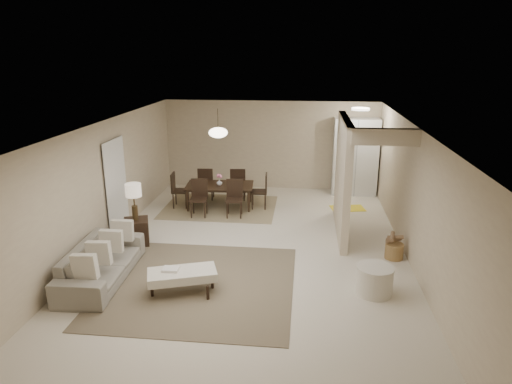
# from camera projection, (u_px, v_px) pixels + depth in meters

# --- Properties ---
(floor) EXTENTS (9.00, 9.00, 0.00)m
(floor) POSITION_uv_depth(u_px,v_px,m) (252.00, 252.00, 9.06)
(floor) COLOR beige
(floor) RESTS_ON ground
(ceiling) EXTENTS (9.00, 9.00, 0.00)m
(ceiling) POSITION_uv_depth(u_px,v_px,m) (252.00, 126.00, 8.32)
(ceiling) COLOR white
(ceiling) RESTS_ON back_wall
(back_wall) EXTENTS (6.00, 0.00, 6.00)m
(back_wall) POSITION_uv_depth(u_px,v_px,m) (271.00, 145.00, 12.96)
(back_wall) COLOR #B9A68C
(back_wall) RESTS_ON floor
(left_wall) EXTENTS (0.00, 9.00, 9.00)m
(left_wall) POSITION_uv_depth(u_px,v_px,m) (101.00, 187.00, 9.01)
(left_wall) COLOR #B9A68C
(left_wall) RESTS_ON floor
(right_wall) EXTENTS (0.00, 9.00, 9.00)m
(right_wall) POSITION_uv_depth(u_px,v_px,m) (414.00, 197.00, 8.38)
(right_wall) COLOR #B9A68C
(right_wall) RESTS_ON floor
(partition) EXTENTS (0.15, 2.50, 2.50)m
(partition) POSITION_uv_depth(u_px,v_px,m) (343.00, 177.00, 9.69)
(partition) COLOR #B9A68C
(partition) RESTS_ON floor
(doorway) EXTENTS (0.04, 0.90, 2.04)m
(doorway) POSITION_uv_depth(u_px,v_px,m) (116.00, 189.00, 9.64)
(doorway) COLOR black
(doorway) RESTS_ON floor
(pantry_cabinet) EXTENTS (1.20, 0.55, 2.10)m
(pantry_cabinet) POSITION_uv_depth(u_px,v_px,m) (355.00, 157.00, 12.44)
(pantry_cabinet) COLOR silver
(pantry_cabinet) RESTS_ON floor
(flush_light) EXTENTS (0.44, 0.44, 0.05)m
(flush_light) POSITION_uv_depth(u_px,v_px,m) (361.00, 109.00, 11.13)
(flush_light) COLOR white
(flush_light) RESTS_ON ceiling
(living_rug) EXTENTS (3.20, 3.20, 0.01)m
(living_rug) POSITION_uv_depth(u_px,v_px,m) (199.00, 284.00, 7.79)
(living_rug) COLOR brown
(living_rug) RESTS_ON floor
(sofa) EXTENTS (2.22, 0.95, 0.64)m
(sofa) POSITION_uv_depth(u_px,v_px,m) (101.00, 262.00, 7.87)
(sofa) COLOR gray
(sofa) RESTS_ON floor
(ottoman_bench) EXTENTS (1.21, 0.84, 0.40)m
(ottoman_bench) POSITION_uv_depth(u_px,v_px,m) (182.00, 275.00, 7.43)
(ottoman_bench) COLOR beige
(ottoman_bench) RESTS_ON living_rug
(side_table) EXTENTS (0.61, 0.61, 0.53)m
(side_table) POSITION_uv_depth(u_px,v_px,m) (137.00, 232.00, 9.35)
(side_table) COLOR black
(side_table) RESTS_ON floor
(table_lamp) EXTENTS (0.32, 0.32, 0.76)m
(table_lamp) POSITION_uv_depth(u_px,v_px,m) (133.00, 193.00, 9.11)
(table_lamp) COLOR #45341D
(table_lamp) RESTS_ON side_table
(round_pouf) EXTENTS (0.61, 0.61, 0.47)m
(round_pouf) POSITION_uv_depth(u_px,v_px,m) (375.00, 280.00, 7.44)
(round_pouf) COLOR beige
(round_pouf) RESTS_ON floor
(wicker_basket) EXTENTS (0.46, 0.46, 0.30)m
(wicker_basket) POSITION_uv_depth(u_px,v_px,m) (394.00, 251.00, 8.73)
(wicker_basket) COLOR brown
(wicker_basket) RESTS_ON floor
(dining_rug) EXTENTS (2.80, 2.10, 0.01)m
(dining_rug) POSITION_uv_depth(u_px,v_px,m) (220.00, 207.00, 11.62)
(dining_rug) COLOR #756548
(dining_rug) RESTS_ON floor
(dining_table) EXTENTS (1.74, 1.06, 0.59)m
(dining_table) POSITION_uv_depth(u_px,v_px,m) (220.00, 196.00, 11.53)
(dining_table) COLOR black
(dining_table) RESTS_ON dining_rug
(dining_chairs) EXTENTS (2.41, 1.81, 0.89)m
(dining_chairs) POSITION_uv_depth(u_px,v_px,m) (220.00, 191.00, 11.49)
(dining_chairs) COLOR black
(dining_chairs) RESTS_ON dining_rug
(vase) EXTENTS (0.18, 0.18, 0.15)m
(vase) POSITION_uv_depth(u_px,v_px,m) (219.00, 182.00, 11.42)
(vase) COLOR white
(vase) RESTS_ON dining_table
(yellow_mat) EXTENTS (0.92, 0.66, 0.01)m
(yellow_mat) POSITION_uv_depth(u_px,v_px,m) (348.00, 208.00, 11.53)
(yellow_mat) COLOR yellow
(yellow_mat) RESTS_ON floor
(pendant_light) EXTENTS (0.46, 0.46, 0.71)m
(pendant_light) POSITION_uv_depth(u_px,v_px,m) (218.00, 133.00, 11.05)
(pendant_light) COLOR #45341D
(pendant_light) RESTS_ON ceiling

